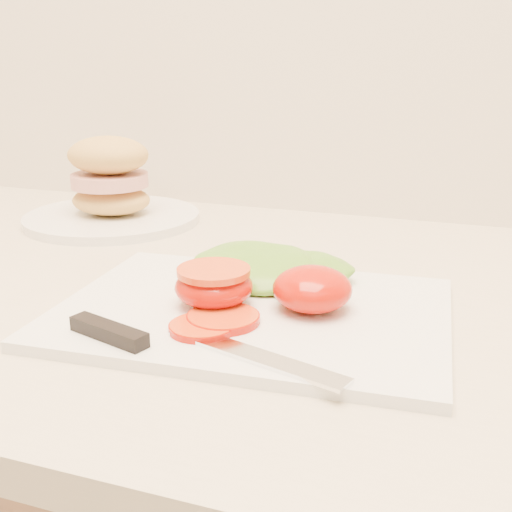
% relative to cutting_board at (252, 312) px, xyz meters
% --- Properties ---
extents(cutting_board, '(0.36, 0.27, 0.01)m').
position_rel_cutting_board_xyz_m(cutting_board, '(0.00, 0.00, 0.00)').
color(cutting_board, white).
rests_on(cutting_board, counter).
extents(tomato_half_dome, '(0.07, 0.07, 0.04)m').
position_rel_cutting_board_xyz_m(tomato_half_dome, '(0.05, 0.01, 0.02)').
color(tomato_half_dome, red).
rests_on(tomato_half_dome, cutting_board).
extents(tomato_half_cut, '(0.07, 0.07, 0.04)m').
position_rel_cutting_board_xyz_m(tomato_half_cut, '(-0.03, -0.01, 0.02)').
color(tomato_half_cut, red).
rests_on(tomato_half_cut, cutting_board).
extents(tomato_slice_0, '(0.06, 0.06, 0.01)m').
position_rel_cutting_board_xyz_m(tomato_slice_0, '(-0.01, -0.04, 0.01)').
color(tomato_slice_0, '#EF5424').
rests_on(tomato_slice_0, cutting_board).
extents(tomato_slice_1, '(0.05, 0.05, 0.01)m').
position_rel_cutting_board_xyz_m(tomato_slice_1, '(-0.02, -0.06, 0.01)').
color(tomato_slice_1, '#EF5424').
rests_on(tomato_slice_1, cutting_board).
extents(lettuce_leaf_0, '(0.15, 0.11, 0.03)m').
position_rel_cutting_board_xyz_m(lettuce_leaf_0, '(-0.02, 0.07, 0.02)').
color(lettuce_leaf_0, '#74B52F').
rests_on(lettuce_leaf_0, cutting_board).
extents(lettuce_leaf_1, '(0.11, 0.09, 0.02)m').
position_rel_cutting_board_xyz_m(lettuce_leaf_1, '(0.02, 0.08, 0.02)').
color(lettuce_leaf_1, '#74B52F').
rests_on(lettuce_leaf_1, cutting_board).
extents(knife, '(0.24, 0.06, 0.01)m').
position_rel_cutting_board_xyz_m(knife, '(-0.04, -0.10, 0.01)').
color(knife, silver).
rests_on(knife, cutting_board).
extents(sandwich_plate, '(0.24, 0.24, 0.12)m').
position_rel_cutting_board_xyz_m(sandwich_plate, '(-0.30, 0.25, 0.04)').
color(sandwich_plate, white).
rests_on(sandwich_plate, counter).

